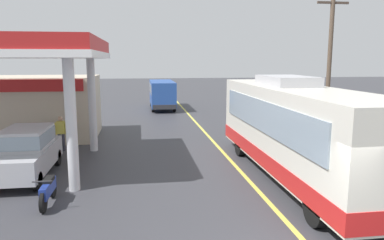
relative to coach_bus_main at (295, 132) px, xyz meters
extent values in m
plane|color=#38383D|center=(-1.75, 13.81, -1.72)|extent=(120.00, 120.00, 0.00)
cube|color=#D8CC4C|center=(-1.75, 8.81, -1.72)|extent=(0.16, 50.00, 0.01)
cube|color=silver|center=(0.00, 0.01, 0.16)|extent=(2.50, 11.00, 2.90)
cube|color=red|center=(0.00, 0.01, -0.94)|extent=(2.54, 11.04, 0.56)
cube|color=#8C9EAD|center=(-1.27, 0.01, 0.61)|extent=(0.06, 9.35, 1.10)
cube|color=#8C9EAD|center=(1.27, 0.01, 0.61)|extent=(0.06, 9.35, 1.10)
cube|color=#B2B2B7|center=(0.00, 1.01, 1.79)|extent=(1.60, 2.80, 0.36)
cylinder|color=black|center=(-1.10, -3.89, -1.22)|extent=(0.30, 1.00, 1.00)
cylinder|color=black|center=(-1.10, 3.31, -1.22)|extent=(0.30, 1.00, 1.00)
cylinder|color=black|center=(1.10, 3.31, -1.22)|extent=(0.30, 1.00, 1.00)
cylinder|color=silver|center=(-7.79, -0.23, 0.58)|extent=(0.36, 0.36, 4.60)
cylinder|color=silver|center=(-7.79, 5.17, 0.58)|extent=(0.36, 0.36, 4.60)
cube|color=beige|center=(-11.49, 8.67, -0.02)|extent=(7.00, 4.40, 3.40)
cube|color=#B21E1E|center=(-11.49, 6.43, 1.33)|extent=(6.30, 0.10, 0.60)
cube|color=#B2B2B7|center=(-9.75, 1.40, -1.00)|extent=(1.70, 4.20, 0.80)
cube|color=#B2B2B7|center=(-9.75, 1.60, -0.25)|extent=(1.50, 2.31, 0.70)
cube|color=#8C9EAD|center=(-9.75, 1.60, -0.25)|extent=(1.53, 2.35, 0.49)
cylinder|color=black|center=(-9.00, -0.10, -1.40)|extent=(0.20, 0.64, 0.64)
cylinder|color=black|center=(-10.50, 2.90, -1.40)|extent=(0.20, 0.64, 0.64)
cylinder|color=black|center=(-9.00, 2.90, -1.40)|extent=(0.20, 0.64, 0.64)
cube|color=#264C9E|center=(-3.62, 19.79, -0.33)|extent=(2.00, 6.00, 2.10)
cube|color=#8C9EAD|center=(-3.62, 19.79, 0.07)|extent=(2.04, 5.10, 0.80)
cube|color=#2D2D33|center=(-3.62, 16.74, -1.18)|extent=(1.90, 0.16, 0.36)
cylinder|color=black|center=(-4.50, 17.79, -1.34)|extent=(0.22, 0.76, 0.76)
cylinder|color=black|center=(-2.74, 17.79, -1.34)|extent=(0.22, 0.76, 0.76)
cylinder|color=black|center=(-4.50, 21.79, -1.34)|extent=(0.22, 0.76, 0.76)
cylinder|color=black|center=(-2.74, 21.79, -1.34)|extent=(0.22, 0.76, 0.76)
cylinder|color=black|center=(-8.36, -1.98, -1.42)|extent=(0.10, 0.60, 0.60)
cylinder|color=black|center=(-8.36, -0.78, -1.42)|extent=(0.10, 0.60, 0.60)
cube|color=navy|center=(-8.36, -1.38, -1.22)|extent=(0.20, 1.30, 0.36)
cube|color=black|center=(-8.36, -1.23, -1.00)|extent=(0.24, 0.60, 0.12)
cylinder|color=#2D2D33|center=(-8.36, -1.93, -0.82)|extent=(0.55, 0.04, 0.04)
cylinder|color=#33333F|center=(-9.41, 5.41, -1.31)|extent=(0.14, 0.14, 0.82)
cylinder|color=#33333F|center=(-9.23, 5.41, -1.31)|extent=(0.14, 0.14, 0.82)
cube|color=#D8CC4C|center=(-9.32, 5.41, -0.60)|extent=(0.36, 0.22, 0.60)
sphere|color=tan|center=(-9.32, 5.41, -0.17)|extent=(0.22, 0.22, 0.22)
cylinder|color=#D8CC4C|center=(-9.55, 5.41, -0.65)|extent=(0.09, 0.09, 0.58)
cylinder|color=#D8CC4C|center=(-9.09, 5.41, -0.65)|extent=(0.09, 0.09, 0.58)
cylinder|color=brown|center=(4.96, 6.96, 2.26)|extent=(0.24, 0.24, 7.96)
cube|color=#4C3D33|center=(4.96, 6.96, 5.64)|extent=(1.80, 0.12, 0.12)
camera|label=1|loc=(-5.57, -12.28, 2.58)|focal=34.06mm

